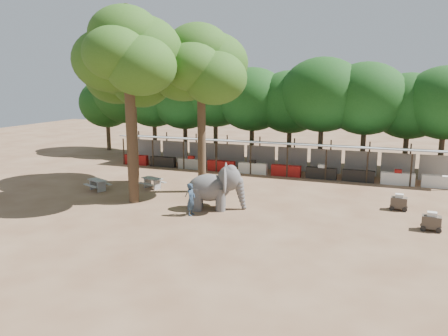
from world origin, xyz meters
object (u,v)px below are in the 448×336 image
(yard_tree_center, at_px, (128,53))
(yard_tree_back, at_px, (200,66))
(picnic_table_near, at_px, (98,183))
(handler, at_px, (191,199))
(elephant, at_px, (216,187))
(yard_tree_left, at_px, (131,72))
(picnic_table_far, at_px, (152,182))
(cart_back, at_px, (399,202))
(cart_front, at_px, (431,221))

(yard_tree_center, relative_size, yard_tree_back, 1.06)
(yard_tree_back, relative_size, picnic_table_near, 5.74)
(handler, relative_size, picnic_table_near, 0.95)
(elephant, bearing_deg, yard_tree_left, 133.17)
(yard_tree_left, distance_m, picnic_table_far, 8.24)
(yard_tree_left, height_order, picnic_table_far, yard_tree_left)
(yard_tree_center, distance_m, handler, 9.62)
(cart_back, bearing_deg, picnic_table_far, -174.66)
(yard_tree_back, distance_m, picnic_table_near, 10.87)
(yard_tree_center, height_order, picnic_table_near, yard_tree_center)
(yard_tree_left, distance_m, yard_tree_center, 5.92)
(elephant, xyz_separation_m, picnic_table_far, (-6.15, 3.12, -0.86))
(picnic_table_far, xyz_separation_m, cart_front, (17.96, -2.82, -0.01))
(cart_front, bearing_deg, picnic_table_far, 175.46)
(handler, xyz_separation_m, cart_front, (12.71, 1.95, -0.45))
(cart_back, bearing_deg, yard_tree_left, -179.87)
(handler, bearing_deg, cart_front, -83.96)
(cart_front, height_order, cart_back, cart_front)
(yard_tree_center, height_order, yard_tree_back, yard_tree_center)
(yard_tree_center, relative_size, cart_front, 11.32)
(handler, xyz_separation_m, picnic_table_near, (-8.59, 2.93, -0.44))
(handler, height_order, picnic_table_near, handler)
(yard_tree_back, distance_m, elephant, 8.52)
(yard_tree_left, height_order, elephant, yard_tree_left)
(yard_tree_back, bearing_deg, picnic_table_near, -160.12)
(yard_tree_center, bearing_deg, picnic_table_far, 99.38)
(picnic_table_far, bearing_deg, handler, -23.62)
(elephant, bearing_deg, yard_tree_back, 106.77)
(elephant, bearing_deg, cart_back, 1.55)
(yard_tree_left, xyz_separation_m, handler, (7.70, -6.42, -7.26))
(handler, height_order, cart_back, handler)
(yard_tree_left, bearing_deg, yard_tree_back, -9.46)
(yard_tree_back, distance_m, cart_front, 16.87)
(elephant, bearing_deg, handler, -136.33)
(yard_tree_back, relative_size, picnic_table_far, 5.99)
(yard_tree_center, height_order, picnic_table_far, yard_tree_center)
(cart_front, xyz_separation_m, cart_back, (-1.51, 3.32, -0.00))
(elephant, distance_m, handler, 1.92)
(cart_front, bearing_deg, yard_tree_back, 170.85)
(picnic_table_near, bearing_deg, yard_tree_left, 100.14)
(yard_tree_back, bearing_deg, yard_tree_center, -126.86)
(yard_tree_back, distance_m, handler, 9.49)
(yard_tree_back, xyz_separation_m, handler, (1.70, -5.42, -7.60))
(handler, xyz_separation_m, cart_back, (11.20, 5.27, -0.45))
(handler, bearing_deg, yard_tree_left, 47.52)
(yard_tree_center, distance_m, picnic_table_near, 9.65)
(elephant, height_order, picnic_table_far, elephant)
(yard_tree_left, relative_size, picnic_table_near, 5.57)
(yard_tree_center, xyz_separation_m, cart_front, (17.41, 0.53, -8.72))
(elephant, distance_m, cart_front, 11.85)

